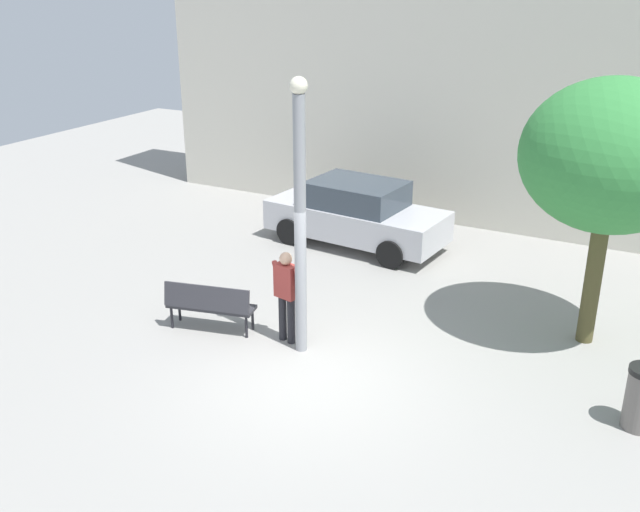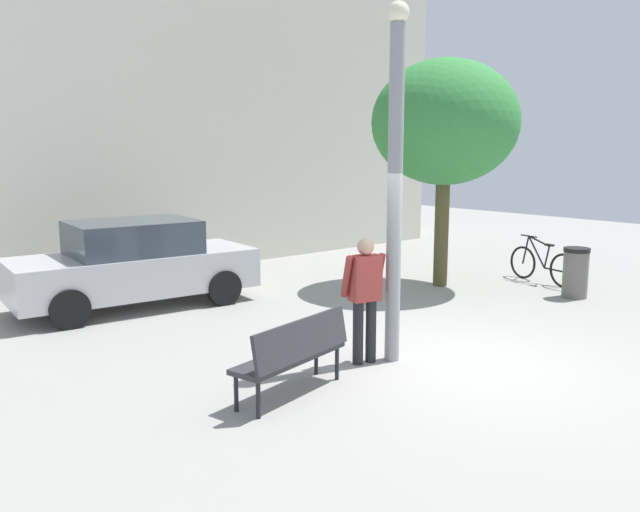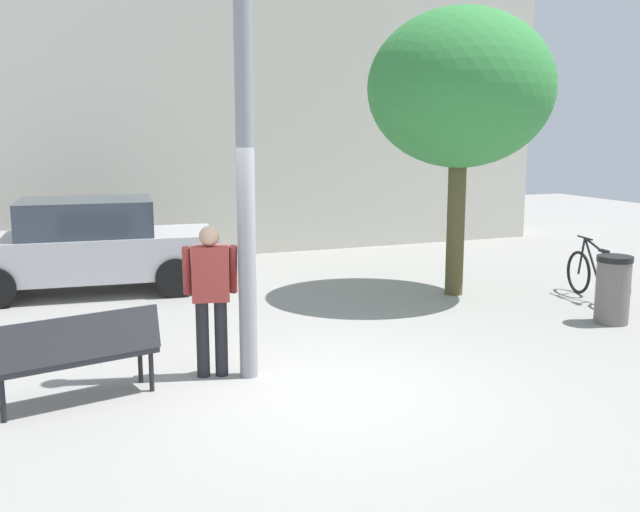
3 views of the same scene
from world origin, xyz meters
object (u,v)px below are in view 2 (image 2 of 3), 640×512
plaza_tree (445,123)px  bicycle_black (542,265)px  parked_car_silver (134,264)px  lamppost (395,178)px  trash_bin (575,272)px  person_by_lamppost (365,292)px  park_bench (295,350)px

plaza_tree → bicycle_black: (1.84, -1.23, -2.92)m
bicycle_black → parked_car_silver: size_ratio=0.41×
lamppost → plaza_tree: 5.07m
plaza_tree → bicycle_black: plaza_tree is taller
parked_car_silver → trash_bin: (6.67, -4.78, -0.29)m
person_by_lamppost → plaza_tree: size_ratio=0.37×
person_by_lamppost → trash_bin: (5.71, 0.10, -0.48)m
lamppost → plaza_tree: bearing=31.6°
park_bench → trash_bin: trash_bin is taller
lamppost → plaza_tree: lamppost is taller
person_by_lamppost → park_bench: bearing=-167.3°
park_bench → bicycle_black: (7.88, 1.55, -0.16)m
bicycle_black → parked_car_silver: parked_car_silver is taller
person_by_lamppost → plaza_tree: (4.62, 2.46, 2.34)m
bicycle_black → trash_bin: (-0.74, -1.13, 0.10)m
plaza_tree → bicycle_black: size_ratio=2.56×
lamppost → park_bench: 2.61m
person_by_lamppost → plaza_tree: bearing=28.1°
lamppost → trash_bin: (5.34, 0.26, -1.96)m
person_by_lamppost → bicycle_black: person_by_lamppost is taller
lamppost → trash_bin: size_ratio=4.81×
trash_bin → person_by_lamppost: bearing=-179.0°
person_by_lamppost → plaza_tree: plaza_tree is taller
lamppost → plaza_tree: (4.25, 2.62, 0.86)m
parked_car_silver → bicycle_black: bearing=-26.2°
trash_bin → parked_car_silver: bearing=144.4°
person_by_lamppost → park_bench: 1.51m
park_bench → plaza_tree: plaza_tree is taller
plaza_tree → park_bench: bearing=-155.2°
plaza_tree → trash_bin: 3.84m
person_by_lamppost → park_bench: size_ratio=1.00×
bicycle_black → trash_bin: bearing=-123.4°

